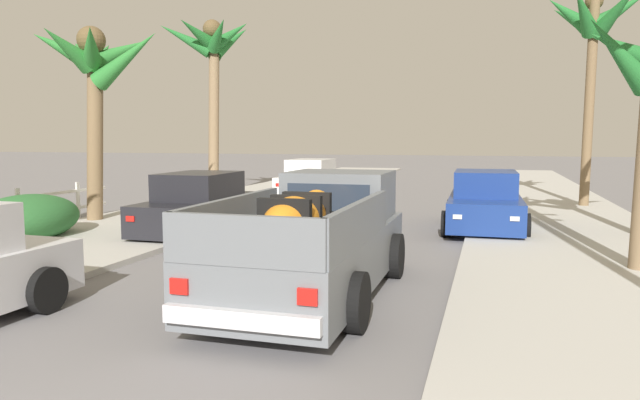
{
  "coord_description": "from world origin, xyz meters",
  "views": [
    {
      "loc": [
        3.51,
        -1.51,
        2.38
      ],
      "look_at": [
        0.39,
        9.0,
        1.2
      ],
      "focal_mm": 32.42,
      "sensor_mm": 36.0,
      "label": 1
    }
  ],
  "objects_px": {
    "car_left_near": "(201,206)",
    "palm_tree_left_back": "(212,53)",
    "car_right_near": "(485,203)",
    "car_left_far": "(311,180)",
    "palm_tree_left_fore": "(593,28)",
    "palm_tree_right_back": "(95,66)",
    "pickup_truck": "(316,241)",
    "hedge_bush": "(27,218)"
  },
  "relations": [
    {
      "from": "car_right_near",
      "to": "palm_tree_right_back",
      "type": "xyz_separation_m",
      "value": [
        -10.37,
        -1.75,
        3.64
      ]
    },
    {
      "from": "pickup_truck",
      "to": "hedge_bush",
      "type": "distance_m",
      "value": 7.98
    },
    {
      "from": "palm_tree_left_fore",
      "to": "pickup_truck",
      "type": "bearing_deg",
      "value": -113.86
    },
    {
      "from": "car_right_near",
      "to": "hedge_bush",
      "type": "relative_size",
      "value": 1.53
    },
    {
      "from": "car_left_near",
      "to": "car_left_far",
      "type": "bearing_deg",
      "value": 90.55
    },
    {
      "from": "car_left_near",
      "to": "palm_tree_right_back",
      "type": "distance_m",
      "value": 5.22
    },
    {
      "from": "car_left_near",
      "to": "hedge_bush",
      "type": "height_order",
      "value": "car_left_near"
    },
    {
      "from": "palm_tree_left_fore",
      "to": "hedge_bush",
      "type": "xyz_separation_m",
      "value": [
        -13.2,
        -10.27,
        -5.38
      ]
    },
    {
      "from": "pickup_truck",
      "to": "car_left_far",
      "type": "height_order",
      "value": "pickup_truck"
    },
    {
      "from": "palm_tree_left_fore",
      "to": "palm_tree_left_back",
      "type": "relative_size",
      "value": 1.02
    },
    {
      "from": "car_left_far",
      "to": "palm_tree_right_back",
      "type": "height_order",
      "value": "palm_tree_right_back"
    },
    {
      "from": "car_right_near",
      "to": "hedge_bush",
      "type": "distance_m",
      "value": 11.12
    },
    {
      "from": "pickup_truck",
      "to": "car_right_near",
      "type": "bearing_deg",
      "value": 71.37
    },
    {
      "from": "palm_tree_left_fore",
      "to": "palm_tree_right_back",
      "type": "height_order",
      "value": "palm_tree_left_fore"
    },
    {
      "from": "car_left_far",
      "to": "hedge_bush",
      "type": "bearing_deg",
      "value": -105.44
    },
    {
      "from": "hedge_bush",
      "to": "palm_tree_left_fore",
      "type": "bearing_deg",
      "value": 37.89
    },
    {
      "from": "pickup_truck",
      "to": "car_left_near",
      "type": "bearing_deg",
      "value": 134.13
    },
    {
      "from": "palm_tree_left_fore",
      "to": "hedge_bush",
      "type": "bearing_deg",
      "value": -142.11
    },
    {
      "from": "palm_tree_right_back",
      "to": "pickup_truck",
      "type": "bearing_deg",
      "value": -34.0
    },
    {
      "from": "car_left_near",
      "to": "car_right_near",
      "type": "xyz_separation_m",
      "value": [
        6.74,
        2.65,
        0.0
      ]
    },
    {
      "from": "pickup_truck",
      "to": "car_left_near",
      "type": "relative_size",
      "value": 1.22
    },
    {
      "from": "car_left_near",
      "to": "palm_tree_right_back",
      "type": "height_order",
      "value": "palm_tree_right_back"
    },
    {
      "from": "palm_tree_left_back",
      "to": "hedge_bush",
      "type": "height_order",
      "value": "palm_tree_left_back"
    },
    {
      "from": "car_left_far",
      "to": "palm_tree_right_back",
      "type": "xyz_separation_m",
      "value": [
        -3.54,
        -8.55,
        3.64
      ]
    },
    {
      "from": "palm_tree_right_back",
      "to": "hedge_bush",
      "type": "relative_size",
      "value": 1.94
    },
    {
      "from": "palm_tree_left_fore",
      "to": "car_left_far",
      "type": "bearing_deg",
      "value": 172.43
    },
    {
      "from": "car_left_far",
      "to": "palm_tree_left_fore",
      "type": "relative_size",
      "value": 0.6
    },
    {
      "from": "hedge_bush",
      "to": "palm_tree_right_back",
      "type": "bearing_deg",
      "value": 96.36
    },
    {
      "from": "car_left_near",
      "to": "palm_tree_left_back",
      "type": "height_order",
      "value": "palm_tree_left_back"
    },
    {
      "from": "pickup_truck",
      "to": "palm_tree_left_back",
      "type": "distance_m",
      "value": 16.0
    },
    {
      "from": "car_left_far",
      "to": "palm_tree_left_fore",
      "type": "height_order",
      "value": "palm_tree_left_fore"
    },
    {
      "from": "pickup_truck",
      "to": "car_left_far",
      "type": "bearing_deg",
      "value": 107.64
    },
    {
      "from": "car_left_near",
      "to": "palm_tree_left_fore",
      "type": "xyz_separation_m",
      "value": [
        9.91,
        8.12,
        5.21
      ]
    },
    {
      "from": "car_left_near",
      "to": "palm_tree_left_back",
      "type": "distance_m",
      "value": 10.49
    },
    {
      "from": "car_left_near",
      "to": "car_left_far",
      "type": "height_order",
      "value": "same"
    },
    {
      "from": "car_left_near",
      "to": "car_right_near",
      "type": "distance_m",
      "value": 7.24
    },
    {
      "from": "pickup_truck",
      "to": "car_right_near",
      "type": "height_order",
      "value": "pickup_truck"
    },
    {
      "from": "car_left_far",
      "to": "palm_tree_left_fore",
      "type": "distance_m",
      "value": 11.35
    },
    {
      "from": "palm_tree_left_back",
      "to": "palm_tree_left_fore",
      "type": "bearing_deg",
      "value": -1.0
    },
    {
      "from": "car_left_near",
      "to": "palm_tree_left_fore",
      "type": "bearing_deg",
      "value": 39.35
    },
    {
      "from": "palm_tree_left_back",
      "to": "car_right_near",
      "type": "bearing_deg",
      "value": -28.35
    },
    {
      "from": "car_left_near",
      "to": "hedge_bush",
      "type": "distance_m",
      "value": 3.94
    }
  ]
}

